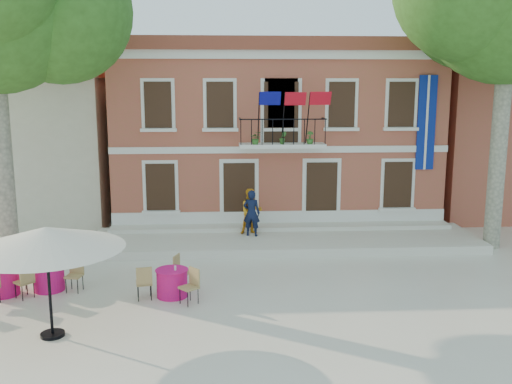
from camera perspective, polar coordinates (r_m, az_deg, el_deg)
The scene contains 10 objects.
ground at distance 16.60m, azimuth -2.46°, elevation -9.49°, with size 90.00×90.00×0.00m, color beige.
main_building at distance 25.75m, azimuth 1.60°, elevation 6.29°, with size 13.50×9.59×7.50m.
neighbor_west at distance 28.28m, azimuth -22.58°, elevation 4.73°, with size 9.40×9.40×6.40m.
terrace at distance 20.86m, azimuth 2.87°, elevation -4.86°, with size 14.00×3.40×0.30m, color silver.
patio_umbrella at distance 13.62m, azimuth -20.27°, elevation -4.38°, with size 3.49×3.49×2.60m.
pedestrian_navy at distance 20.70m, azimuth -0.45°, elevation -2.12°, with size 0.62×0.41×1.70m, color #0F1733.
pedestrian_orange at distance 20.99m, azimuth -0.49°, elevation -1.95°, with size 0.82×0.64×1.69m, color orange.
cafe_table_0 at distance 17.33m, azimuth -23.97°, elevation -8.05°, with size 1.86×1.71×0.95m.
cafe_table_1 at distance 15.92m, azimuth -8.39°, elevation -8.85°, with size 1.77×1.84×0.95m.
cafe_table_3 at distance 17.24m, azimuth -20.01°, elevation -7.87°, with size 1.77×1.84×0.95m.
Camera 1 is at (-0.20, -15.60, 5.68)m, focal length 40.00 mm.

